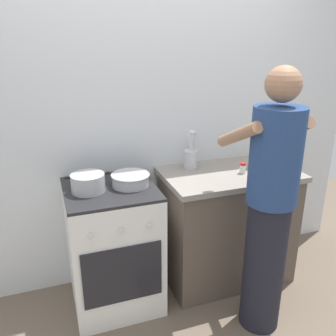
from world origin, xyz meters
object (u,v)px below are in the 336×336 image
at_px(oil_bottle, 254,156).
at_px(person, 270,208).
at_px(utensil_crock, 191,157).
at_px(stove_range, 113,246).
at_px(spice_bottle, 243,168).
at_px(mixing_bowl, 130,179).
at_px(pot, 88,183).

xyz_separation_m(oil_bottle, person, (-0.24, -0.57, -0.14)).
bearing_deg(utensil_crock, stove_range, -165.12).
height_order(utensil_crock, oil_bottle, utensil_crock).
height_order(utensil_crock, spice_bottle, utensil_crock).
relative_size(stove_range, person, 0.53).
bearing_deg(stove_range, mixing_bowl, -2.86).
distance_m(stove_range, mixing_bowl, 0.52).
relative_size(mixing_bowl, utensil_crock, 0.88).
distance_m(mixing_bowl, oil_bottle, 0.97).
bearing_deg(utensil_crock, pot, -166.91).
height_order(stove_range, pot, pot).
relative_size(stove_range, oil_bottle, 3.90).
bearing_deg(person, pot, 152.22).
relative_size(stove_range, mixing_bowl, 3.44).
xyz_separation_m(stove_range, mixing_bowl, (0.14, -0.01, 0.50)).
relative_size(utensil_crock, spice_bottle, 3.69).
height_order(pot, spice_bottle, pot).
bearing_deg(mixing_bowl, stove_range, 177.14).
bearing_deg(utensil_crock, spice_bottle, -35.82).
bearing_deg(spice_bottle, person, -101.39).
bearing_deg(mixing_bowl, pot, -179.18).
height_order(pot, mixing_bowl, pot).
relative_size(pot, mixing_bowl, 1.08).
height_order(pot, utensil_crock, utensil_crock).
xyz_separation_m(pot, person, (1.01, -0.53, -0.10)).
distance_m(mixing_bowl, utensil_crock, 0.55).
bearing_deg(stove_range, utensil_crock, 14.88).
bearing_deg(person, stove_range, 148.04).
distance_m(utensil_crock, oil_bottle, 0.48).
bearing_deg(pot, oil_bottle, 1.80).
height_order(stove_range, person, person).
height_order(oil_bottle, person, person).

